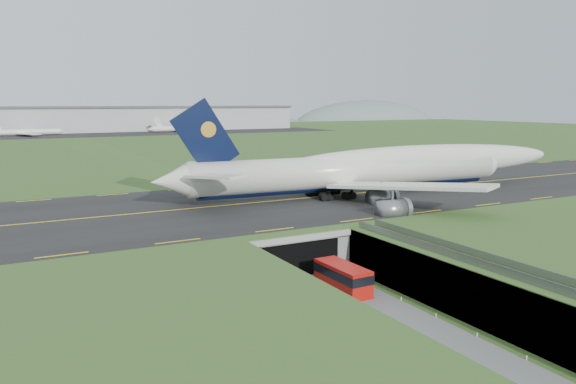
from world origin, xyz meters
TOP-DOWN VIEW (x-y plane):
  - ground at (0.00, 0.00)m, footprint 900.00×900.00m
  - airfield_deck at (0.00, 0.00)m, footprint 800.00×800.00m
  - trench_road at (0.00, -7.50)m, footprint 12.00×75.00m
  - taxiway at (0.00, 33.00)m, footprint 800.00×44.00m
  - tunnel_portal at (0.00, 16.71)m, footprint 17.00×22.30m
  - guideway at (11.00, -19.11)m, footprint 3.00×53.00m
  - jumbo_jet at (30.54, 30.67)m, footprint 88.34×57.75m
  - shuttle_tram at (1.66, 0.22)m, footprint 3.55×8.77m
  - cargo_terminal at (-0.12, 299.41)m, footprint 320.00×67.00m
  - distant_hills at (64.38, 430.00)m, footprint 700.00×91.00m

SIDE VIEW (x-z plane):
  - distant_hills at x=64.38m, z-range -34.00..26.00m
  - ground at x=0.00m, z-range 0.00..0.00m
  - trench_road at x=0.00m, z-range 0.00..0.20m
  - shuttle_tram at x=1.66m, z-range 0.16..3.68m
  - airfield_deck at x=0.00m, z-range 0.00..6.00m
  - tunnel_portal at x=0.00m, z-range 0.33..6.33m
  - guideway at x=11.00m, z-range 1.80..8.85m
  - taxiway at x=0.00m, z-range 6.00..6.18m
  - jumbo_jet at x=30.54m, z-range 1.56..20.72m
  - cargo_terminal at x=-0.12m, z-range 6.16..21.76m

